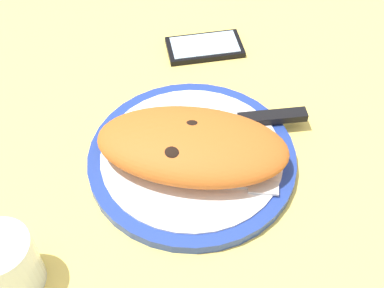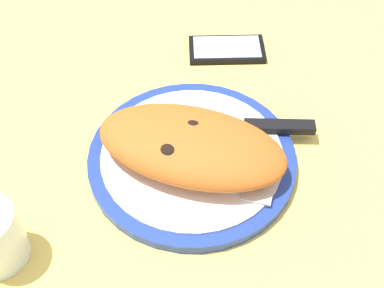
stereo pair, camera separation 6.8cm
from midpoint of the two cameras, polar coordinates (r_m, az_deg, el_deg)
ground_plane at (r=72.29cm, az=2.70°, el=-2.90°), size 150.00×150.00×3.00cm
plate at (r=70.41cm, az=2.77°, el=-1.72°), size 28.98×28.98×1.84cm
calzone at (r=67.03cm, az=3.08°, el=-0.37°), size 27.68×17.63×5.38cm
fork at (r=66.19cm, az=6.28°, el=-5.16°), size 16.61×3.85×0.40cm
knife at (r=73.36cm, az=10.34°, el=1.79°), size 22.60×3.95×1.20cm
smartphone at (r=88.09cm, az=6.19°, el=10.47°), size 13.72×8.65×1.16cm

